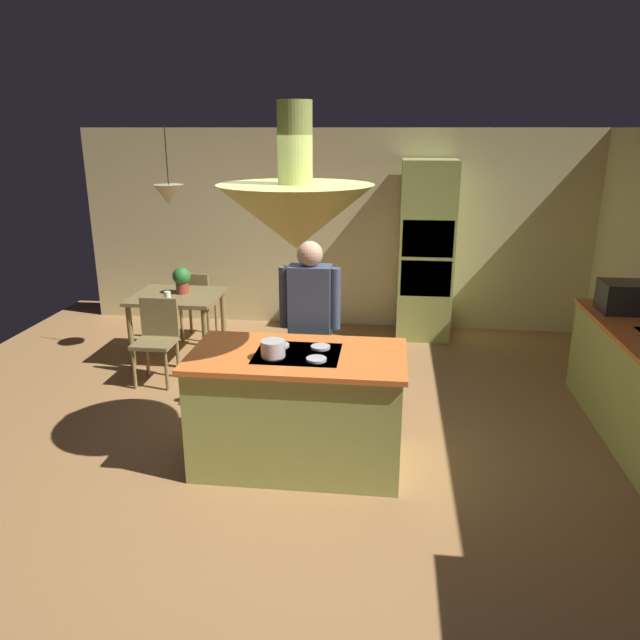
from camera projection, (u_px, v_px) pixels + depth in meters
The scene contains 14 objects.
ground at pixel (302, 449), 5.02m from camera, with size 8.16×8.16×0.00m, color #9E7042.
wall_back at pixel (340, 230), 7.90m from camera, with size 6.80×0.10×2.55m, color beige.
kitchen_island at pixel (298, 408), 4.69m from camera, with size 1.64×0.89×0.94m.
oven_tower at pixel (426, 251), 7.45m from camera, with size 0.66×0.62×2.19m.
dining_table at pixel (177, 304), 6.82m from camera, with size 0.96×0.85×0.76m.
person_at_island at pixel (310, 322), 5.23m from camera, with size 0.53×0.22×1.65m.
range_hood at pixel (296, 213), 4.24m from camera, with size 1.10×1.10×1.00m.
pendant_light_over_table at pixel (169, 195), 6.45m from camera, with size 0.32×0.32×0.82m.
chair_facing_island at pixel (157, 335), 6.25m from camera, with size 0.40×0.40×0.87m.
chair_by_back_wall at pixel (196, 301), 7.47m from camera, with size 0.40×0.40×0.87m.
potted_plant_on_table at pixel (182, 279), 6.78m from camera, with size 0.20×0.20×0.30m.
cup_on_table at pixel (167, 296), 6.57m from camera, with size 0.07×0.07×0.09m, color white.
microwave_on_counter at pixel (627, 297), 5.55m from camera, with size 0.46×0.36×0.28m, color #232326.
cooking_pot_on_cooktop at pixel (273, 348), 4.43m from camera, with size 0.18×0.18×0.12m, color #B2B2B7.
Camera 1 is at (0.67, -4.42, 2.54)m, focal length 33.97 mm.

